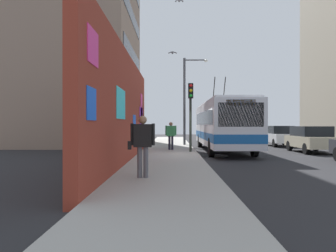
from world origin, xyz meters
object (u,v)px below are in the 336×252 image
at_px(pedestrian_midblock, 171,133).
at_px(street_lamp, 187,95).
at_px(parked_car_champagne, 311,139).
at_px(pedestrian_near_wall, 142,141).
at_px(parked_car_white, 280,135).
at_px(city_bus, 223,124).
at_px(traffic_light, 191,105).

xyz_separation_m(pedestrian_midblock, street_lamp, (5.08, -1.22, 2.80)).
xyz_separation_m(parked_car_champagne, pedestrian_near_wall, (-10.64, 9.25, 0.38)).
distance_m(parked_car_white, pedestrian_midblock, 10.29).
height_order(city_bus, traffic_light, city_bus).
xyz_separation_m(parked_car_champagne, parked_car_white, (5.91, 0.00, -0.00)).
relative_size(pedestrian_midblock, traffic_light, 0.43).
relative_size(city_bus, street_lamp, 1.72).
bearing_deg(parked_car_champagne, pedestrian_near_wall, 138.98).
bearing_deg(city_bus, traffic_light, 137.72).
bearing_deg(traffic_light, pedestrian_near_wall, 168.29).
relative_size(city_bus, pedestrian_near_wall, 6.32).
relative_size(city_bus, parked_car_champagne, 2.77).
height_order(pedestrian_near_wall, street_lamp, street_lamp).
relative_size(traffic_light, street_lamp, 0.59).
distance_m(parked_car_champagne, pedestrian_near_wall, 14.10).
height_order(pedestrian_midblock, pedestrian_near_wall, pedestrian_near_wall).
distance_m(pedestrian_midblock, pedestrian_near_wall, 10.73).
bearing_deg(parked_car_white, pedestrian_near_wall, 150.79).
bearing_deg(city_bus, parked_car_white, -46.07).
bearing_deg(parked_car_white, parked_car_champagne, 180.00).
bearing_deg(city_bus, pedestrian_midblock, 104.46).
bearing_deg(pedestrian_near_wall, traffic_light, -11.71).
height_order(parked_car_champagne, parked_car_white, same).
distance_m(parked_car_champagne, pedestrian_midblock, 8.47).
bearing_deg(parked_car_white, traffic_light, 135.09).
distance_m(pedestrian_near_wall, traffic_light, 9.50).
xyz_separation_m(traffic_light, street_lamp, (6.60, -0.11, 1.17)).
height_order(parked_car_champagne, traffic_light, traffic_light).
distance_m(parked_car_white, street_lamp, 7.92).
distance_m(parked_car_white, pedestrian_near_wall, 18.96).
height_order(city_bus, pedestrian_near_wall, city_bus).
bearing_deg(pedestrian_midblock, city_bus, -75.54).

